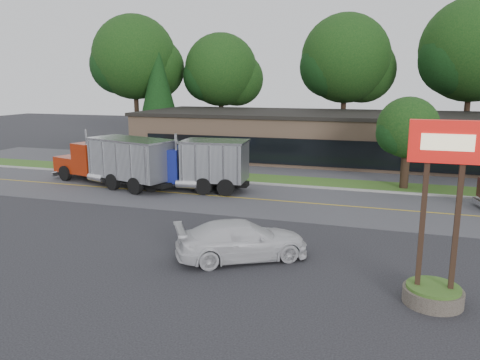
{
  "coord_description": "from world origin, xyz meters",
  "views": [
    {
      "loc": [
        8.79,
        -17.85,
        7.08
      ],
      "look_at": [
        1.19,
        6.04,
        1.8
      ],
      "focal_mm": 35.0,
      "sensor_mm": 36.0,
      "label": 1
    }
  ],
  "objects_px": {
    "bilo_sign": "(437,244)",
    "dump_truck_blue": "(201,164)",
    "rally_car": "(242,240)",
    "dump_truck_red": "(117,160)"
  },
  "relations": [
    {
      "from": "dump_truck_red",
      "to": "dump_truck_blue",
      "type": "relative_size",
      "value": 1.46
    },
    {
      "from": "bilo_sign",
      "to": "dump_truck_blue",
      "type": "xyz_separation_m",
      "value": [
        -13.33,
        12.64,
        -0.22
      ]
    },
    {
      "from": "dump_truck_blue",
      "to": "rally_car",
      "type": "distance_m",
      "value": 12.45
    },
    {
      "from": "dump_truck_blue",
      "to": "rally_car",
      "type": "relative_size",
      "value": 1.34
    },
    {
      "from": "dump_truck_blue",
      "to": "bilo_sign",
      "type": "bearing_deg",
      "value": 131.7
    },
    {
      "from": "bilo_sign",
      "to": "dump_truck_blue",
      "type": "distance_m",
      "value": 18.37
    },
    {
      "from": "dump_truck_blue",
      "to": "rally_car",
      "type": "xyz_separation_m",
      "value": [
        6.22,
        -10.74,
        -1.02
      ]
    },
    {
      "from": "bilo_sign",
      "to": "dump_truck_blue",
      "type": "bearing_deg",
      "value": 136.51
    },
    {
      "from": "bilo_sign",
      "to": "rally_car",
      "type": "distance_m",
      "value": 7.46
    },
    {
      "from": "bilo_sign",
      "to": "rally_car",
      "type": "bearing_deg",
      "value": 165.04
    }
  ]
}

